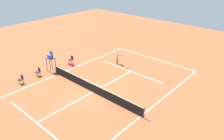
{
  "coord_description": "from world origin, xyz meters",
  "views": [
    {
      "loc": [
        -13.42,
        12.18,
        11.24
      ],
      "look_at": [
        0.76,
        -3.62,
        0.8
      ],
      "focal_mm": 35.23,
      "sensor_mm": 36.0,
      "label": 1
    }
  ],
  "objects": [
    {
      "name": "player_serving",
      "position": [
        2.48,
        -6.55,
        1.04
      ],
      "size": [
        1.29,
        0.53,
        1.74
      ],
      "rotation": [
        0.0,
        0.0,
        1.6
      ],
      "color": "#9E704C",
      "rests_on": "ground"
    },
    {
      "name": "courtside_chair_far",
      "position": [
        6.67,
        3.71,
        0.53
      ],
      "size": [
        0.44,
        0.46,
        0.95
      ],
      "color": "#262626",
      "rests_on": "ground"
    },
    {
      "name": "tennis_ball",
      "position": [
        4.04,
        -4.0,
        0.03
      ],
      "size": [
        0.07,
        0.07,
        0.07
      ],
      "primitive_type": "sphere",
      "color": "#CCE033",
      "rests_on": "ground"
    },
    {
      "name": "umpire_chair",
      "position": [
        6.8,
        -0.03,
        1.61
      ],
      "size": [
        0.8,
        0.8,
        2.41
      ],
      "color": "#38518C",
      "rests_on": "ground"
    },
    {
      "name": "court_lines",
      "position": [
        0.0,
        0.0,
        0.0
      ],
      "size": [
        11.28,
        22.03,
        0.01
      ],
      "color": "white",
      "rests_on": "ground"
    },
    {
      "name": "courtside_chair_mid",
      "position": [
        6.84,
        -2.9,
        0.53
      ],
      "size": [
        0.44,
        0.46,
        0.95
      ],
      "color": "#262626",
      "rests_on": "ground"
    },
    {
      "name": "tennis_net",
      "position": [
        0.0,
        0.0,
        0.5
      ],
      "size": [
        11.88,
        0.1,
        1.07
      ],
      "color": "#4C4C51",
      "rests_on": "ground"
    },
    {
      "name": "ground_plane",
      "position": [
        0.0,
        0.0,
        0.0
      ],
      "size": [
        60.0,
        60.0,
        0.0
      ],
      "primitive_type": "plane",
      "color": "#AD5933"
    },
    {
      "name": "equipment_bag",
      "position": [
        6.38,
        -2.47,
        0.15
      ],
      "size": [
        0.76,
        0.32,
        0.3
      ],
      "primitive_type": "cube",
      "color": "red",
      "rests_on": "ground"
    },
    {
      "name": "courtside_chair_near",
      "position": [
        6.87,
        1.62,
        0.53
      ],
      "size": [
        0.44,
        0.46,
        0.95
      ],
      "color": "#262626",
      "rests_on": "ground"
    }
  ]
}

